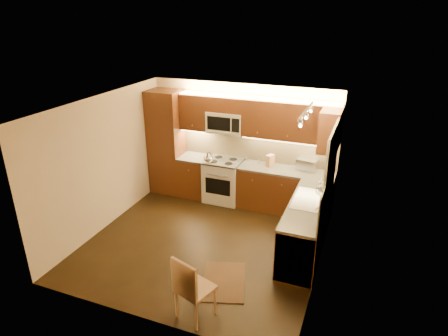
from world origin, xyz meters
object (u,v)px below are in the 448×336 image
at_px(stove, 223,180).
at_px(dining_chair, 195,287).
at_px(toaster_oven, 307,164).
at_px(knife_block, 270,160).
at_px(sink, 310,196).
at_px(kettle, 208,157).
at_px(soap_bottle, 321,183).
at_px(microwave, 226,122).

bearing_deg(stove, dining_chair, -74.79).
distance_m(toaster_oven, knife_block, 0.75).
bearing_deg(stove, knife_block, 6.59).
distance_m(sink, kettle, 2.42).
bearing_deg(stove, kettle, -137.39).
bearing_deg(knife_block, dining_chair, -68.53).
distance_m(stove, knife_block, 1.13).
distance_m(knife_block, soap_bottle, 1.32).
height_order(sink, knife_block, knife_block).
distance_m(sink, dining_chair, 2.54).
height_order(stove, microwave, microwave).
relative_size(stove, toaster_oven, 2.38).
xyz_separation_m(sink, knife_block, (-1.02, 1.24, 0.04)).
bearing_deg(soap_bottle, kettle, 160.21).
bearing_deg(toaster_oven, knife_block, -164.84).
bearing_deg(kettle, toaster_oven, 14.22).
distance_m(microwave, kettle, 0.81).
xyz_separation_m(sink, kettle, (-2.24, 0.90, 0.07)).
relative_size(sink, toaster_oven, 2.22).
height_order(microwave, dining_chair, microwave).
height_order(soap_bottle, dining_chair, soap_bottle).
distance_m(soap_bottle, dining_chair, 3.08).
relative_size(microwave, sink, 0.88).
distance_m(stove, toaster_oven, 1.82).
relative_size(sink, kettle, 3.56).
xyz_separation_m(sink, toaster_oven, (-0.27, 1.31, 0.04)).
relative_size(microwave, soap_bottle, 4.10).
bearing_deg(knife_block, stove, -150.96).
bearing_deg(soap_bottle, microwave, 150.05).
distance_m(microwave, knife_block, 1.20).
bearing_deg(dining_chair, kettle, 128.89).
xyz_separation_m(stove, knife_block, (0.98, 0.11, 0.56)).
relative_size(soap_bottle, dining_chair, 0.19).
height_order(microwave, kettle, microwave).
relative_size(kettle, toaster_oven, 0.62).
bearing_deg(dining_chair, toaster_oven, 95.85).
xyz_separation_m(toaster_oven, dining_chair, (-0.81, -3.56, -0.53)).
height_order(knife_block, soap_bottle, knife_block).
distance_m(stove, sink, 2.35).
distance_m(sink, soap_bottle, 0.56).
height_order(stove, sink, sink).
bearing_deg(soap_bottle, stove, 153.41).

